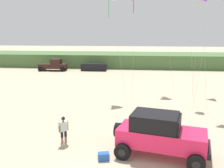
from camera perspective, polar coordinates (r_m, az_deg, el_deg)
dune_ridge at (r=48.03m, az=5.85°, el=5.57°), size 90.00×9.70×2.39m
jeep at (r=13.16m, az=10.97°, el=-11.17°), size 5.02×3.28×2.26m
person_watching at (r=14.50m, az=-11.07°, el=-10.09°), size 0.49×0.47×1.67m
cooler_box at (r=12.95m, az=-1.94°, el=-16.29°), size 0.63×0.49×0.38m
distant_pickup at (r=43.01m, az=-13.21°, el=4.26°), size 4.69×2.57×1.98m
distant_sedan at (r=42.02m, az=-4.16°, el=3.91°), size 4.21×1.73×1.20m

